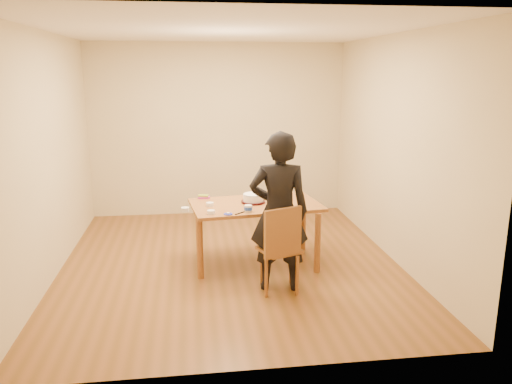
{
  "coord_description": "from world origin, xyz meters",
  "views": [
    {
      "loc": [
        -0.44,
        -5.67,
        2.27
      ],
      "look_at": [
        0.3,
        -0.1,
        0.9
      ],
      "focal_mm": 35.0,
      "sensor_mm": 36.0,
      "label": 1
    }
  ],
  "objects": [
    {
      "name": "ramekin_green",
      "position": [
        -0.24,
        -0.42,
        0.77
      ],
      "size": [
        0.09,
        0.09,
        0.04
      ],
      "primitive_type": "cylinder",
      "color": "white",
      "rests_on": "dining_table"
    },
    {
      "name": "frosting_dollop",
      "position": [
        -0.06,
        -0.46,
        0.77
      ],
      "size": [
        0.04,
        0.04,
        0.02
      ],
      "primitive_type": "ellipsoid",
      "color": "white",
      "rests_on": "frosting_lid"
    },
    {
      "name": "candy_box_pink",
      "position": [
        -0.3,
        0.28,
        0.76
      ],
      "size": [
        0.15,
        0.08,
        0.02
      ],
      "primitive_type": "cube",
      "rotation": [
        0.0,
        0.0,
        -0.04
      ],
      "color": "#C42E6B",
      "rests_on": "dining_table"
    },
    {
      "name": "cake",
      "position": [
        0.28,
        -0.01,
        0.81
      ],
      "size": [
        0.24,
        0.24,
        0.08
      ],
      "primitive_type": "cylinder",
      "color": "white",
      "rests_on": "cake_plate"
    },
    {
      "name": "frosting_dome",
      "position": [
        0.28,
        -0.01,
        0.86
      ],
      "size": [
        0.23,
        0.23,
        0.03
      ],
      "primitive_type": "ellipsoid",
      "color": "white",
      "rests_on": "cake"
    },
    {
      "name": "candy_box_green",
      "position": [
        -0.3,
        0.28,
        0.78
      ],
      "size": [
        0.13,
        0.09,
        0.02
      ],
      "primitive_type": "cube",
      "rotation": [
        0.0,
        0.0,
        -0.22
      ],
      "color": "#1B9625",
      "rests_on": "candy_box_pink"
    },
    {
      "name": "dining_table",
      "position": [
        0.3,
        -0.05,
        0.73
      ],
      "size": [
        1.58,
        1.06,
        0.04
      ],
      "primitive_type": "cube",
      "rotation": [
        0.0,
        0.0,
        0.12
      ],
      "color": "brown",
      "rests_on": "floor"
    },
    {
      "name": "frosting_lid",
      "position": [
        -0.06,
        -0.46,
        0.75
      ],
      "size": [
        0.1,
        0.1,
        0.01
      ],
      "primitive_type": "cylinder",
      "color": "#1821A2",
      "rests_on": "dining_table"
    },
    {
      "name": "cake_plate",
      "position": [
        0.28,
        -0.01,
        0.76
      ],
      "size": [
        0.28,
        0.28,
        0.02
      ],
      "primitive_type": "cylinder",
      "color": "red",
      "rests_on": "dining_table"
    },
    {
      "name": "spatula",
      "position": [
        0.07,
        -0.44,
        0.75
      ],
      "size": [
        0.12,
        0.11,
        0.01
      ],
      "primitive_type": "cube",
      "rotation": [
        0.0,
        0.0,
        0.74
      ],
      "color": "black",
      "rests_on": "dining_table"
    },
    {
      "name": "person",
      "position": [
        0.45,
        -0.78,
        0.85
      ],
      "size": [
        0.66,
        0.48,
        1.69
      ],
      "primitive_type": "imported",
      "rotation": [
        0.0,
        0.0,
        3.02
      ],
      "color": "black",
      "rests_on": "floor"
    },
    {
      "name": "frosting_tub",
      "position": [
        0.17,
        -0.39,
        0.79
      ],
      "size": [
        0.08,
        0.08,
        0.07
      ],
      "primitive_type": "cylinder",
      "color": "white",
      "rests_on": "dining_table"
    },
    {
      "name": "room_shell",
      "position": [
        0.0,
        0.34,
        1.35
      ],
      "size": [
        4.0,
        4.5,
        2.7
      ],
      "color": "brown",
      "rests_on": "ground"
    },
    {
      "name": "ramekin_multi",
      "position": [
        -0.52,
        -0.28,
        0.77
      ],
      "size": [
        0.09,
        0.09,
        0.04
      ],
      "primitive_type": "cylinder",
      "color": "white",
      "rests_on": "dining_table"
    },
    {
      "name": "dining_chair",
      "position": [
        0.45,
        -0.83,
        0.45
      ],
      "size": [
        0.49,
        0.49,
        0.04
      ],
      "primitive_type": "cube",
      "rotation": [
        0.0,
        0.0,
        0.37
      ],
      "color": "brown",
      "rests_on": "floor"
    },
    {
      "name": "ramekin_yellow",
      "position": [
        -0.24,
        -0.09,
        0.77
      ],
      "size": [
        0.09,
        0.09,
        0.04
      ],
      "primitive_type": "cylinder",
      "color": "white",
      "rests_on": "dining_table"
    }
  ]
}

